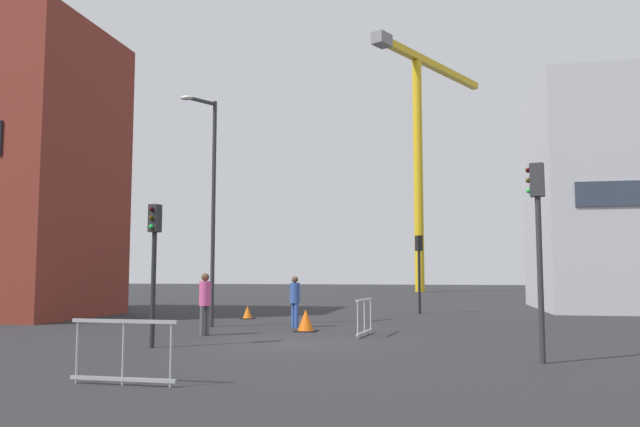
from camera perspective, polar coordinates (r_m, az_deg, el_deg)
ground at (r=17.03m, az=-2.63°, el=-11.59°), size 160.00×160.00×0.00m
construction_crane at (r=63.46m, az=9.04°, el=7.51°), size 10.38×17.88×23.55m
streetlamp_tall at (r=22.30m, az=-9.86°, el=1.68°), size 0.93×1.23×7.88m
traffic_light_verge at (r=29.20m, az=8.90°, el=-4.19°), size 0.36×0.38×3.53m
traffic_light_island at (r=16.44m, az=-14.71°, el=-3.20°), size 0.27×0.38×3.57m
traffic_light_far at (r=13.98m, az=19.05°, el=-1.28°), size 0.39×0.30×4.15m
pedestrian_walking at (r=19.27m, az=-10.31°, el=-7.57°), size 0.34×0.34×1.83m
pedestrian_waiting at (r=21.75m, az=-2.28°, el=-7.57°), size 0.34×0.34×1.73m
safety_barrier_mid_span at (r=18.97m, az=4.02°, el=-9.23°), size 0.27×1.82×1.08m
safety_barrier_rear at (r=11.25m, az=-17.29°, el=-11.72°), size 1.91×0.12×1.08m
traffic_cone_orange at (r=25.89m, az=-6.55°, el=-8.87°), size 0.52×0.52×0.52m
traffic_cone_on_verge at (r=20.30m, az=-1.30°, el=-9.65°), size 0.69×0.69×0.70m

